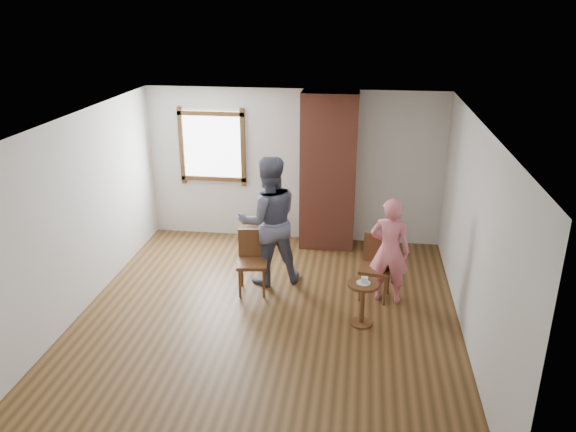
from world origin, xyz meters
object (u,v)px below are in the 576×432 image
object	(u,v)px
stoneware_crock	(251,231)
man	(268,221)
dining_chair_right	(376,263)
dining_chair_left	(253,258)
person_pink	(390,251)
side_table	(363,297)

from	to	relation	value
stoneware_crock	man	xyz separation A→B (m)	(0.54, -1.34, 0.74)
stoneware_crock	dining_chair_right	bearing A→B (deg)	-36.82
stoneware_crock	dining_chair_left	xyz separation A→B (m)	(0.36, -1.63, 0.28)
man	dining_chair_left	bearing A→B (deg)	36.60
stoneware_crock	person_pink	bearing A→B (deg)	-36.72
dining_chair_left	person_pink	xyz separation A→B (m)	(1.91, -0.05, 0.25)
dining_chair_left	person_pink	size ratio (longest dim) A/B	0.59
stoneware_crock	dining_chair_right	xyz separation A→B (m)	(2.10, -1.57, 0.28)
stoneware_crock	man	distance (m)	1.62
side_table	man	distance (m)	1.82
dining_chair_right	man	xyz separation A→B (m)	(-1.56, 0.24, 0.46)
dining_chair_left	dining_chair_right	distance (m)	1.75
man	stoneware_crock	bearing A→B (deg)	-89.76
stoneware_crock	person_pink	xyz separation A→B (m)	(2.26, -1.69, 0.53)
stoneware_crock	side_table	xyz separation A→B (m)	(1.93, -2.38, 0.19)
side_table	man	size ratio (longest dim) A/B	0.31
stoneware_crock	man	bearing A→B (deg)	-68.00
side_table	person_pink	distance (m)	0.85
stoneware_crock	dining_chair_right	size ratio (longest dim) A/B	0.49
dining_chair_left	person_pink	world-z (taller)	person_pink
stoneware_crock	dining_chair_left	size ratio (longest dim) A/B	0.49
man	person_pink	bearing A→B (deg)	146.67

